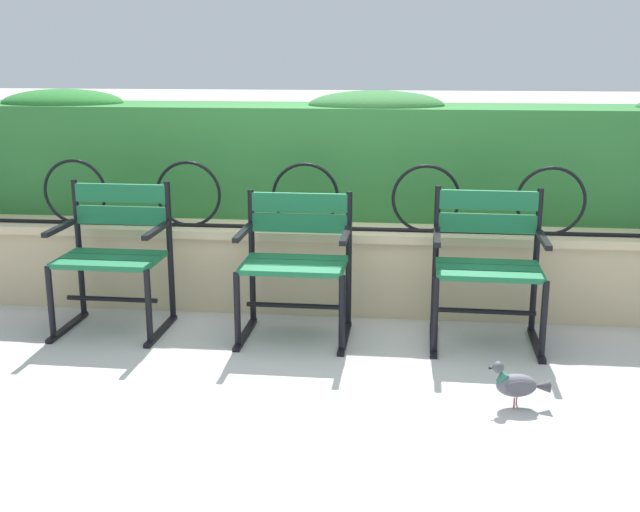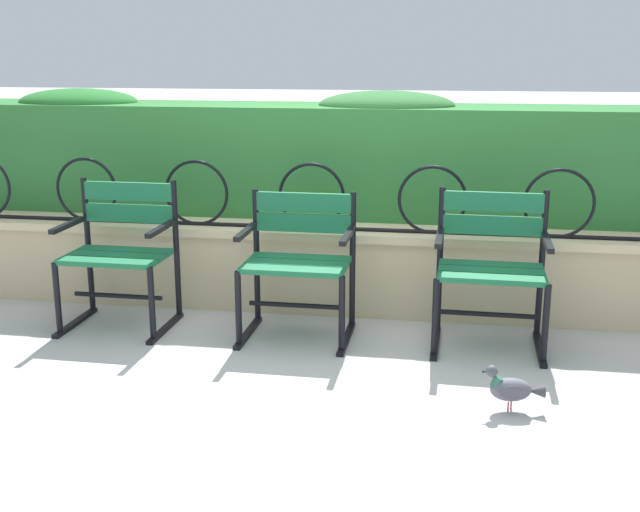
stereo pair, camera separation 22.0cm
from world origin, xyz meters
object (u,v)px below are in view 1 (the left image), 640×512
park_chair_centre (296,259)px  pigeon_near_chairs (517,384)px  park_chair_left (114,252)px  park_chair_right (488,262)px

park_chair_centre → pigeon_near_chairs: 1.49m
park_chair_left → pigeon_near_chairs: park_chair_left is taller
park_chair_centre → pigeon_near_chairs: size_ratio=2.84×
park_chair_centre → pigeon_near_chairs: bearing=-36.6°
pigeon_near_chairs → park_chair_left: bearing=158.8°
park_chair_left → pigeon_near_chairs: bearing=-21.2°
park_chair_left → pigeon_near_chairs: (2.25, -0.87, -0.35)m
park_chair_left → park_chair_right: size_ratio=1.00×
park_chair_right → pigeon_near_chairs: bearing=-85.1°
park_chair_left → park_chair_right: same height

